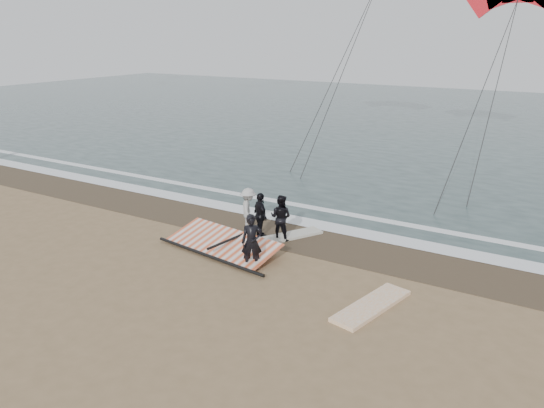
# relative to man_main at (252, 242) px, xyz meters

# --- Properties ---
(ground) EXTENTS (120.00, 120.00, 0.00)m
(ground) POSITION_rel_man_main_xyz_m (0.15, -1.43, -0.87)
(ground) COLOR #8C704C
(ground) RESTS_ON ground
(sea) EXTENTS (120.00, 54.00, 0.02)m
(sea) POSITION_rel_man_main_xyz_m (0.15, 31.57, -0.86)
(sea) COLOR #233838
(sea) RESTS_ON ground
(wet_sand) EXTENTS (120.00, 2.80, 0.01)m
(wet_sand) POSITION_rel_man_main_xyz_m (0.15, 3.07, -0.86)
(wet_sand) COLOR #4C3D2B
(wet_sand) RESTS_ON ground
(foam_near) EXTENTS (120.00, 0.90, 0.01)m
(foam_near) POSITION_rel_man_main_xyz_m (0.15, 4.47, -0.84)
(foam_near) COLOR white
(foam_near) RESTS_ON sea
(foam_far) EXTENTS (120.00, 0.45, 0.01)m
(foam_far) POSITION_rel_man_main_xyz_m (0.15, 6.17, -0.84)
(foam_far) COLOR white
(foam_far) RESTS_ON sea
(man_main) EXTENTS (0.76, 0.69, 1.74)m
(man_main) POSITION_rel_man_main_xyz_m (0.00, 0.00, 0.00)
(man_main) COLOR black
(man_main) RESTS_ON ground
(board_white) EXTENTS (1.34, 2.81, 0.11)m
(board_white) POSITION_rel_man_main_xyz_m (4.01, -0.42, -0.82)
(board_white) COLOR white
(board_white) RESTS_ON ground
(board_cream) EXTENTS (1.72, 2.37, 0.10)m
(board_cream) POSITION_rel_man_main_xyz_m (-0.25, 2.89, -0.82)
(board_cream) COLOR beige
(board_cream) RESTS_ON ground
(trio_cluster) EXTENTS (2.36, 1.33, 1.62)m
(trio_cluster) POSITION_rel_man_main_xyz_m (-1.23, 2.54, -0.06)
(trio_cluster) COLOR black
(trio_cluster) RESTS_ON ground
(sail_rig) EXTENTS (4.61, 2.30, 0.51)m
(sail_rig) POSITION_rel_man_main_xyz_m (-1.66, 0.80, -0.67)
(sail_rig) COLOR black
(sail_rig) RESTS_ON ground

